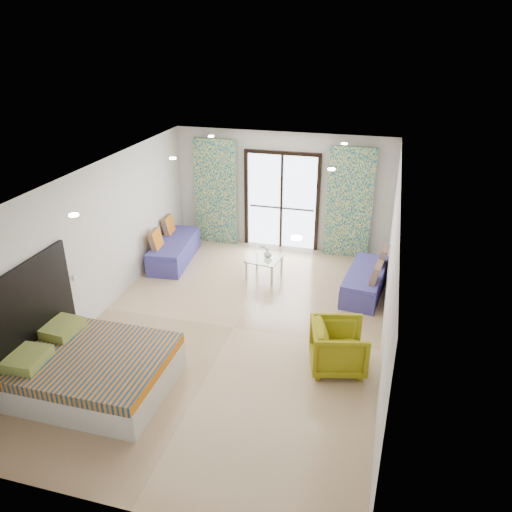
% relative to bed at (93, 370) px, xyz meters
% --- Properties ---
extents(floor, '(5.00, 7.50, 0.01)m').
position_rel_bed_xyz_m(floor, '(1.48, 2.02, -0.30)').
color(floor, '#A28260').
rests_on(floor, ground).
extents(ceiling, '(5.00, 7.50, 0.01)m').
position_rel_bed_xyz_m(ceiling, '(1.48, 2.02, 2.40)').
color(ceiling, silver).
rests_on(ceiling, ground).
extents(wall_back, '(5.00, 0.01, 2.70)m').
position_rel_bed_xyz_m(wall_back, '(1.48, 5.77, 1.05)').
color(wall_back, silver).
rests_on(wall_back, ground).
extents(wall_front, '(5.00, 0.01, 2.70)m').
position_rel_bed_xyz_m(wall_front, '(1.48, -1.73, 1.05)').
color(wall_front, silver).
rests_on(wall_front, ground).
extents(wall_left, '(0.01, 7.50, 2.70)m').
position_rel_bed_xyz_m(wall_left, '(-1.02, 2.02, 1.05)').
color(wall_left, silver).
rests_on(wall_left, ground).
extents(wall_right, '(0.01, 7.50, 2.70)m').
position_rel_bed_xyz_m(wall_right, '(3.98, 2.02, 1.05)').
color(wall_right, silver).
rests_on(wall_right, ground).
extents(balcony_door, '(1.76, 0.08, 2.28)m').
position_rel_bed_xyz_m(balcony_door, '(1.48, 5.74, 0.96)').
color(balcony_door, black).
rests_on(balcony_door, floor).
extents(balcony_rail, '(1.52, 0.03, 0.04)m').
position_rel_bed_xyz_m(balcony_rail, '(1.48, 5.75, 0.65)').
color(balcony_rail, '#595451').
rests_on(balcony_rail, balcony_door).
extents(curtain_left, '(1.00, 0.10, 2.50)m').
position_rel_bed_xyz_m(curtain_left, '(-0.07, 5.59, 0.95)').
color(curtain_left, white).
rests_on(curtain_left, floor).
extents(curtain_right, '(1.00, 0.10, 2.50)m').
position_rel_bed_xyz_m(curtain_right, '(3.03, 5.59, 0.95)').
color(curtain_right, white).
rests_on(curtain_right, floor).
extents(downlight_a, '(0.12, 0.12, 0.02)m').
position_rel_bed_xyz_m(downlight_a, '(0.08, 0.02, 2.37)').
color(downlight_a, '#FFE0B2').
rests_on(downlight_a, ceiling).
extents(downlight_b, '(0.12, 0.12, 0.02)m').
position_rel_bed_xyz_m(downlight_b, '(2.88, 0.02, 2.37)').
color(downlight_b, '#FFE0B2').
rests_on(downlight_b, ceiling).
extents(downlight_c, '(0.12, 0.12, 0.02)m').
position_rel_bed_xyz_m(downlight_c, '(0.08, 3.02, 2.37)').
color(downlight_c, '#FFE0B2').
rests_on(downlight_c, ceiling).
extents(downlight_d, '(0.12, 0.12, 0.02)m').
position_rel_bed_xyz_m(downlight_d, '(2.88, 3.02, 2.37)').
color(downlight_d, '#FFE0B2').
rests_on(downlight_d, ceiling).
extents(downlight_e, '(0.12, 0.12, 0.02)m').
position_rel_bed_xyz_m(downlight_e, '(0.08, 5.02, 2.37)').
color(downlight_e, '#FFE0B2').
rests_on(downlight_e, ceiling).
extents(downlight_f, '(0.12, 0.12, 0.02)m').
position_rel_bed_xyz_m(downlight_f, '(2.88, 5.02, 2.37)').
color(downlight_f, '#FFE0B2').
rests_on(downlight_f, ceiling).
extents(headboard, '(0.06, 2.10, 1.50)m').
position_rel_bed_xyz_m(headboard, '(-0.98, 0.00, 0.75)').
color(headboard, black).
rests_on(headboard, floor).
extents(switch_plate, '(0.02, 0.10, 0.10)m').
position_rel_bed_xyz_m(switch_plate, '(-0.99, 1.25, 0.75)').
color(switch_plate, silver).
rests_on(switch_plate, wall_left).
extents(bed, '(2.09, 1.70, 0.72)m').
position_rel_bed_xyz_m(bed, '(0.00, 0.00, 0.00)').
color(bed, silver).
rests_on(bed, floor).
extents(daybed_left, '(0.89, 1.87, 0.89)m').
position_rel_bed_xyz_m(daybed_left, '(-0.64, 4.29, -0.02)').
color(daybed_left, '#3F3C8F').
rests_on(daybed_left, floor).
extents(daybed_right, '(0.86, 1.78, 0.84)m').
position_rel_bed_xyz_m(daybed_right, '(3.59, 3.93, -0.04)').
color(daybed_right, '#3F3C8F').
rests_on(daybed_right, floor).
extents(coffee_table, '(0.73, 0.73, 0.75)m').
position_rel_bed_xyz_m(coffee_table, '(1.50, 4.06, 0.08)').
color(coffee_table, silver).
rests_on(coffee_table, floor).
extents(vase, '(0.22, 0.23, 0.18)m').
position_rel_bed_xyz_m(vase, '(1.56, 4.11, 0.22)').
color(vase, white).
rests_on(vase, coffee_table).
extents(armchair, '(0.92, 0.96, 0.83)m').
position_rel_bed_xyz_m(armchair, '(3.34, 1.39, 0.11)').
color(armchair, olive).
rests_on(armchair, floor).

